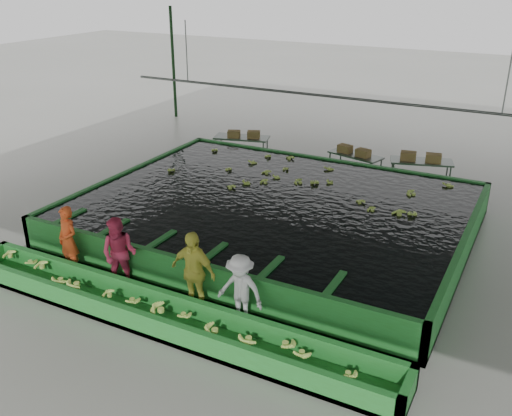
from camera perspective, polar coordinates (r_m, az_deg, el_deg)
The scene contains 21 objects.
ground at distance 14.39m, azimuth -0.93°, elevation -4.36°, with size 80.00×80.00×0.00m, color gray.
shed_roof at distance 12.87m, azimuth -1.08°, elevation 15.81°, with size 20.00×22.00×0.04m, color gray.
shed_posts at distance 13.42m, azimuth -1.00°, elevation 5.16°, with size 20.00×22.00×5.00m, color black, non-canonical shape.
flotation_tank at distance 15.39m, azimuth 1.74°, elevation -0.60°, with size 10.00×8.00×0.90m, color #217229, non-canonical shape.
tank_water at distance 15.24m, azimuth 1.76°, elevation 0.78°, with size 9.70×7.70×0.00m, color black.
sorting_trough at distance 11.67m, azimuth -9.60°, elevation -10.41°, with size 10.00×1.00×0.50m, color #217229, non-canonical shape.
cableway_rail at distance 17.69m, azimuth 6.95°, elevation 11.07°, with size 0.08×0.08×14.00m, color #59605B.
rail_hanger_left at distance 19.84m, azimuth -6.97°, elevation 15.29°, with size 0.04×0.04×2.00m, color #59605B.
rail_hanger_right at distance 16.44m, azimuth 23.93°, elevation 11.95°, with size 0.04×0.04×2.00m, color #59605B.
worker_a at distance 13.81m, azimuth -18.26°, elevation -3.07°, with size 0.60×0.39×1.63m, color #E84F1F.
worker_b at distance 12.83m, azimuth -13.50°, elevation -4.46°, with size 0.81×0.63×1.66m, color #CD3156.
worker_c at distance 11.73m, azimuth -6.31°, elevation -6.34°, with size 1.05×0.43×1.78m, color #D5D348.
worker_d at distance 11.29m, azimuth -1.59°, elevation -8.22°, with size 0.99×0.57×1.53m, color silver.
packing_table_left at distance 21.04m, azimuth -1.43°, elevation 5.97°, with size 1.96×0.79×0.89m, color #59605B, non-canonical shape.
packing_table_mid at distance 19.55m, azimuth 9.85°, elevation 4.18°, with size 1.80×0.72×0.82m, color #59605B, non-canonical shape.
packing_table_right at distance 19.19m, azimuth 16.09°, elevation 3.34°, with size 1.94×0.78×0.88m, color #59605B, non-canonical shape.
box_stack_left at distance 20.80m, azimuth -1.23°, elevation 7.05°, with size 1.16×0.32×0.25m, color brown, non-canonical shape.
box_stack_mid at distance 19.39m, azimuth 9.74°, elevation 5.31°, with size 1.17×0.32×0.25m, color brown, non-canonical shape.
box_stack_right at distance 18.98m, azimuth 16.11°, elevation 4.53°, with size 1.26×0.35×0.27m, color brown, non-canonical shape.
floating_bananas at distance 15.91m, azimuth 3.03°, elevation 1.75°, with size 8.53×5.82×0.12m, color #ADD050, non-canonical shape.
trough_bananas at distance 11.59m, azimuth -9.65°, elevation -9.79°, with size 8.69×0.58×0.12m, color #ADD050, non-canonical shape.
Camera 1 is at (6.17, -11.19, 6.62)m, focal length 40.00 mm.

